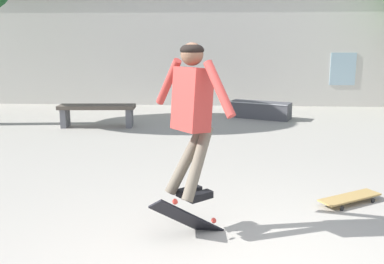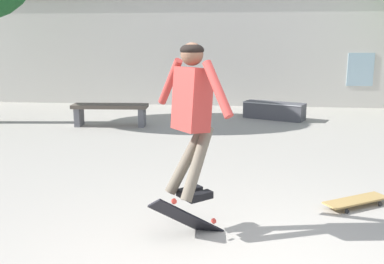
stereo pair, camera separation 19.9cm
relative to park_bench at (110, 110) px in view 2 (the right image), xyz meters
The scene contains 6 objects.
building_backdrop 4.75m from the park_bench, 50.19° to the left, with size 16.05×0.52×4.53m.
park_bench is the anchor object (origin of this frame).
skate_ledge 3.87m from the park_bench, 19.37° to the left, with size 1.50×1.00×0.40m.
skater 5.68m from the park_bench, 65.04° to the right, with size 0.81×0.90×1.48m.
skateboard_flipping 5.68m from the park_bench, 65.79° to the right, with size 0.72×0.44×0.55m.
skateboard_resting 5.95m from the park_bench, 45.70° to the right, with size 0.80×0.61×0.08m.
Camera 2 is at (-0.05, -2.99, 1.84)m, focal length 40.00 mm.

